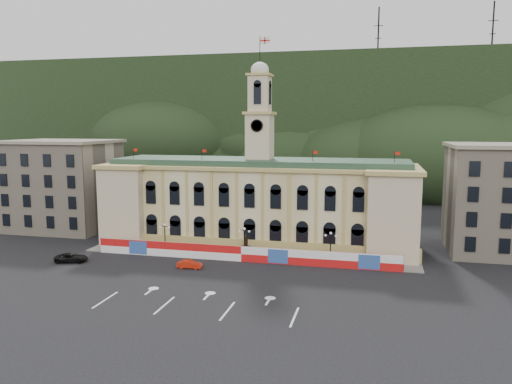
% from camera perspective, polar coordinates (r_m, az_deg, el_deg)
% --- Properties ---
extents(ground, '(260.00, 260.00, 0.00)m').
position_cam_1_polar(ground, '(67.11, -5.11, -11.30)').
color(ground, black).
rests_on(ground, ground).
extents(lane_markings, '(26.00, 10.00, 0.02)m').
position_cam_1_polar(lane_markings, '(62.67, -6.61, -12.72)').
color(lane_markings, white).
rests_on(lane_markings, ground).
extents(hill_ridge, '(230.00, 80.00, 64.00)m').
position_cam_1_polar(hill_ridge, '(183.18, 7.17, 6.98)').
color(hill_ridge, black).
rests_on(hill_ridge, ground).
extents(city_hall, '(56.20, 17.60, 37.10)m').
position_cam_1_polar(city_hall, '(91.11, 0.37, -1.08)').
color(city_hall, beige).
rests_on(city_hall, ground).
extents(side_building_left, '(21.00, 17.00, 18.60)m').
position_cam_1_polar(side_building_left, '(111.63, -21.24, 0.79)').
color(side_building_left, '#BAA98F').
rests_on(side_building_left, ground).
extents(side_building_right, '(21.00, 17.00, 18.60)m').
position_cam_1_polar(side_building_right, '(94.55, 27.17, -0.72)').
color(side_building_right, '#BAA98F').
rests_on(side_building_right, ground).
extents(hoarding_fence, '(50.00, 0.44, 2.50)m').
position_cam_1_polar(hoarding_fence, '(80.52, -1.64, -7.08)').
color(hoarding_fence, red).
rests_on(hoarding_fence, ground).
extents(pavement, '(56.00, 5.50, 0.16)m').
position_cam_1_polar(pavement, '(83.34, -1.19, -7.39)').
color(pavement, slate).
rests_on(pavement, ground).
extents(statue, '(1.40, 1.40, 3.72)m').
position_cam_1_polar(statue, '(83.29, -1.15, -6.61)').
color(statue, '#595651').
rests_on(statue, ground).
extents(lamp_left, '(1.96, 0.44, 5.15)m').
position_cam_1_polar(lamp_left, '(86.47, -10.37, -4.92)').
color(lamp_left, black).
rests_on(lamp_left, ground).
extents(lamp_center, '(1.96, 0.44, 5.15)m').
position_cam_1_polar(lamp_center, '(81.90, -1.33, -5.50)').
color(lamp_center, black).
rests_on(lamp_center, ground).
extents(lamp_right, '(1.96, 0.44, 5.15)m').
position_cam_1_polar(lamp_right, '(79.57, 8.52, -5.99)').
color(lamp_right, black).
rests_on(lamp_right, ground).
extents(red_sedan, '(2.00, 4.07, 1.27)m').
position_cam_1_polar(red_sedan, '(77.63, -7.60, -8.18)').
color(red_sedan, red).
rests_on(red_sedan, ground).
extents(black_suv, '(5.18, 6.39, 1.41)m').
position_cam_1_polar(black_suv, '(85.52, -20.35, -7.06)').
color(black_suv, black).
rests_on(black_suv, ground).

